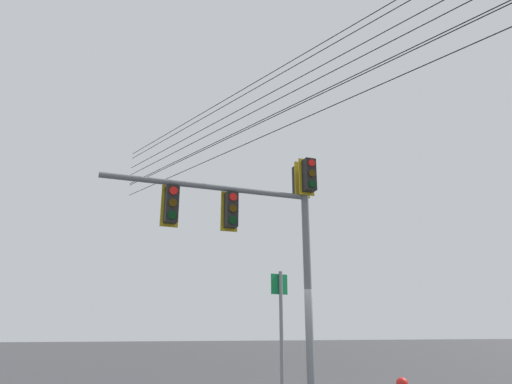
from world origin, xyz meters
name	(u,v)px	position (x,y,z in m)	size (l,w,h in m)	color
signal_mast_assembly	(265,217)	(1.07, -0.62, 4.32)	(5.48, 1.74, 6.04)	slate
route_sign_primary	(281,325)	(1.21, 1.84, 1.65)	(0.36, 0.22, 2.64)	slate
overhead_wire_span	(279,98)	(0.44, -1.64, 8.43)	(11.27, 16.78, 2.31)	black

